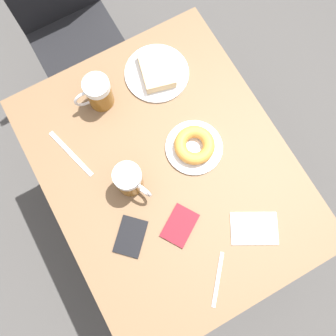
{
  "coord_description": "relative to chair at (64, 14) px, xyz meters",
  "views": [
    {
      "loc": [
        -0.15,
        -0.28,
        2.04
      ],
      "look_at": [
        0.0,
        0.0,
        0.8
      ],
      "focal_mm": 40.0,
      "sensor_mm": 36.0,
      "label": 1
    }
  ],
  "objects": [
    {
      "name": "napkin_folded",
      "position": [
        0.19,
        -1.22,
        0.2
      ],
      "size": [
        0.19,
        0.17,
        0.0
      ],
      "rotation": [
        0.0,
        0.0,
        5.78
      ],
      "color": "white",
      "rests_on": "table"
    },
    {
      "name": "passport_far_edge",
      "position": [
        -0.02,
        -1.09,
        0.2
      ],
      "size": [
        0.15,
        0.14,
        0.01
      ],
      "rotation": [
        0.0,
        0.0,
        5.28
      ],
      "color": "maroon",
      "rests_on": "table"
    },
    {
      "name": "chair",
      "position": [
        0.0,
        0.0,
        0.0
      ],
      "size": [
        0.4,
        0.4,
        0.97
      ],
      "rotation": [
        0.0,
        0.0,
        0.01
      ],
      "color": "black",
      "rests_on": "ground_plane"
    },
    {
      "name": "plate_with_cake",
      "position": [
        0.18,
        -0.56,
        0.22
      ],
      "size": [
        0.24,
        0.24,
        0.05
      ],
      "color": "silver",
      "rests_on": "table"
    },
    {
      "name": "ground_plane",
      "position": [
        0.04,
        -0.91,
        -0.58
      ],
      "size": [
        8.0,
        8.0,
        0.0
      ],
      "primitive_type": "plane",
      "color": "#474442"
    },
    {
      "name": "plate_with_donut",
      "position": [
        0.15,
        -0.88,
        0.22
      ],
      "size": [
        0.2,
        0.2,
        0.05
      ],
      "color": "silver",
      "rests_on": "table"
    },
    {
      "name": "knife",
      "position": [
        -0.24,
        -0.69,
        0.2
      ],
      "size": [
        0.07,
        0.22,
        0.0
      ],
      "rotation": [
        0.0,
        0.0,
        0.27
      ],
      "color": "silver",
      "rests_on": "table"
    },
    {
      "name": "beer_mug_left",
      "position": [
        -0.1,
        -0.89,
        0.27
      ],
      "size": [
        0.09,
        0.13,
        0.13
      ],
      "color": "#8C5619",
      "rests_on": "table"
    },
    {
      "name": "beer_mug_center",
      "position": [
        -0.05,
        -0.56,
        0.27
      ],
      "size": [
        0.14,
        0.09,
        0.13
      ],
      "color": "#8C5619",
      "rests_on": "table"
    },
    {
      "name": "passport_near_edge",
      "position": [
        -0.19,
        -1.05,
        0.2
      ],
      "size": [
        0.15,
        0.15,
        0.01
      ],
      "rotation": [
        0.0,
        0.0,
        5.51
      ],
      "color": "black",
      "rests_on": "table"
    },
    {
      "name": "table",
      "position": [
        0.04,
        -0.91,
        0.13
      ],
      "size": [
        0.83,
        1.05,
        0.78
      ],
      "color": "brown",
      "rests_on": "ground_plane"
    },
    {
      "name": "fork",
      "position": [
        -0.0,
        -1.3,
        0.2
      ],
      "size": [
        0.12,
        0.14,
        0.0
      ],
      "rotation": [
        0.0,
        0.0,
        2.43
      ],
      "color": "silver",
      "rests_on": "table"
    }
  ]
}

